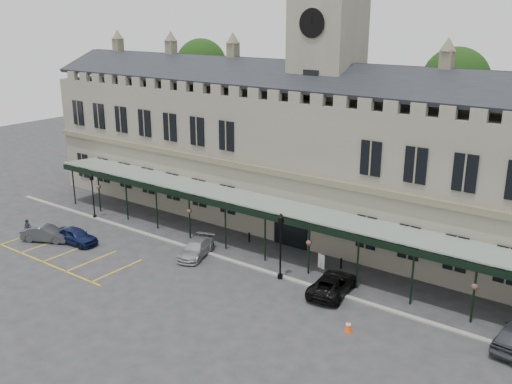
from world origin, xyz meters
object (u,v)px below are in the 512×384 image
Objects in this scene: lamp_post_left at (93,192)px; lamp_post_mid at (281,240)px; car_left_b at (46,233)px; sign_board at (321,261)px; clock_tower at (326,83)px; station_building at (323,160)px; person_a at (28,229)px; car_taxi at (196,249)px; traffic_cone at (348,326)px; car_van at (333,284)px; car_left_a at (76,236)px.

lamp_post_mid is (21.58, -0.30, 0.39)m from lamp_post_left.
lamp_post_mid is 21.21m from car_left_b.
clock_tower is at bearing 135.18° from sign_board.
station_building is 6.64m from clock_tower.
lamp_post_left is 2.52× the size of person_a.
station_building is at bearing 8.71° from person_a.
clock_tower is 5.90× the size of car_left_b.
station_building is 10.34m from sign_board.
car_taxi is (-5.00, -11.35, -12.47)m from clock_tower.
traffic_cone is at bearing -54.32° from station_building.
lamp_post_left is at bearing 172.28° from traffic_cone.
station_building is 11.98× the size of car_van.
car_taxi reaches higher than sign_board.
station_building is 80.13× the size of traffic_cone.
car_left_b is (-17.50, -16.57, -12.42)m from clock_tower.
station_building is at bearing 104.51° from lamp_post_mid.
car_left_b is 13.55m from car_taxi.
station_building is 13.38× the size of lamp_post_left.
lamp_post_left is at bearing -7.30° from car_van.
clock_tower reaches higher than car_taxi.
lamp_post_left is 23.42m from sign_board.
clock_tower is at bearing 104.40° from lamp_post_mid.
car_van is (2.69, -3.08, 0.13)m from sign_board.
car_van is (22.00, 4.98, -0.01)m from car_left_a.
sign_board is 23.66m from car_left_b.
car_van is at bearing -0.08° from lamp_post_left.
car_left_b is at bearing -77.84° from lamp_post_left.
clock_tower is (0.00, 0.09, 6.64)m from station_building.
car_left_b is at bearing -11.58° from person_a.
clock_tower reaches higher than station_building.
lamp_post_mid reaches higher than car_left_b.
traffic_cone is 0.18× the size of car_left_a.
sign_board is 0.26× the size of car_taxi.
person_a is (-29.46, -2.86, 0.52)m from traffic_cone.
clock_tower is at bearing 90.00° from station_building.
person_a is at bearing 7.27° from car_van.
lamp_post_mid is 6.86× the size of traffic_cone.
station_building is 24.73m from car_left_b.
clock_tower is at bearing -72.82° from car_left_b.
person_a is (-26.20, -6.77, 0.19)m from car_van.
lamp_post_left is 0.87× the size of lamp_post_mid.
clock_tower reaches higher than car_left_a.
lamp_post_mid is 23.00m from person_a.
clock_tower is 4.95× the size of car_van.
person_a is at bearing -174.45° from traffic_cone.
lamp_post_left is 6.58m from car_left_b.
car_left_b is at bearing -175.12° from car_taxi.
lamp_post_left is 0.90× the size of car_van.
sign_board is 0.65× the size of person_a.
car_left_a reaches higher than sign_board.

